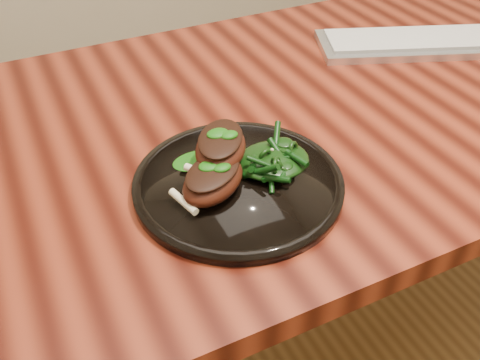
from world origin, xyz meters
The scene contains 7 objects.
desk centered at (0.00, 0.00, 0.67)m, with size 1.60×0.80×0.75m.
plate centered at (-0.32, -0.17, 0.76)m, with size 0.30×0.30×0.02m.
lamb_chop_front centered at (-0.37, -0.18, 0.79)m, with size 0.13×0.12×0.05m.
lamb_chop_back centered at (-0.34, -0.14, 0.81)m, with size 0.12×0.13×0.05m.
herb_smear centered at (-0.36, -0.10, 0.77)m, with size 0.07×0.05×0.00m, color #0A4707.
greens_heap centered at (-0.26, -0.16, 0.79)m, with size 0.11×0.10×0.04m.
keyboard centered at (0.25, 0.08, 0.76)m, with size 0.49×0.30×0.02m.
Camera 1 is at (-0.58, -0.71, 1.25)m, focal length 40.00 mm.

